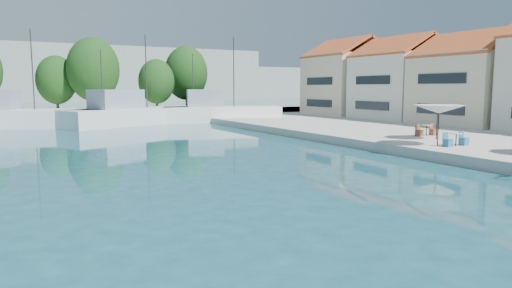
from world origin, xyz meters
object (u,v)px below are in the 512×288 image
trawler_04 (220,113)px  trawler_03 (132,115)px  umbrella_cream (438,109)px  umbrella_white (439,109)px  trawler_02 (11,117)px

trawler_04 → trawler_03: bearing=-167.6°
umbrella_cream → trawler_03: bearing=114.3°
trawler_04 → umbrella_cream: 28.42m
umbrella_cream → umbrella_white: bearing=-138.9°
trawler_03 → trawler_04: bearing=-29.1°
umbrella_white → umbrella_cream: bearing=41.1°
trawler_02 → trawler_03: 11.76m
trawler_02 → trawler_03: same height
trawler_04 → trawler_02: bearing=-171.0°
trawler_03 → umbrella_cream: trawler_03 is taller
trawler_02 → umbrella_white: bearing=-38.4°
umbrella_cream → trawler_04: bearing=96.4°
trawler_04 → umbrella_white: trawler_04 is taller
trawler_02 → umbrella_white: 40.15m
trawler_02 → trawler_04: 21.70m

